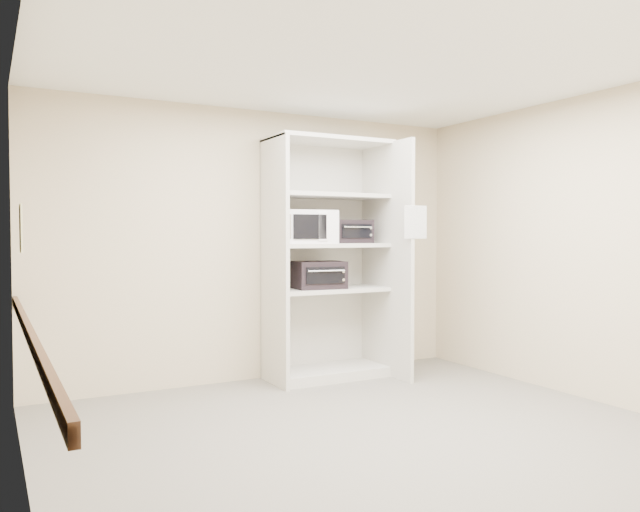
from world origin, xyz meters
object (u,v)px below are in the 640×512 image
shelving_unit (332,267)px  toaster_oven_lower (318,275)px  toaster_oven_upper (349,232)px  microwave (305,227)px

shelving_unit → toaster_oven_lower: (-0.18, -0.05, -0.07)m
shelving_unit → toaster_oven_upper: 0.41m
microwave → toaster_oven_lower: bearing=4.1°
microwave → toaster_oven_lower: size_ratio=1.11×
microwave → shelving_unit: bearing=13.6°
toaster_oven_lower → toaster_oven_upper: bearing=12.4°
toaster_oven_upper → toaster_oven_lower: toaster_oven_upper is taller
toaster_oven_lower → shelving_unit: bearing=21.4°
microwave → toaster_oven_lower: (0.14, -0.00, -0.48)m
toaster_oven_upper → toaster_oven_lower: size_ratio=0.85×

